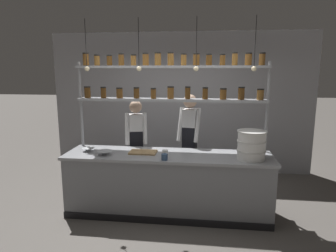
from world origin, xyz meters
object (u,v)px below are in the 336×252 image
object	(u,v)px
spice_shelf_unit	(171,85)
prep_bowl_center_front	(88,150)
chef_left	(136,142)
chef_center	(189,138)
prep_bowl_near_left	(105,153)
cutting_board	(143,152)
serving_cup_front	(165,153)
container_stack	(251,145)
serving_cup_by_board	(165,157)

from	to	relation	value
spice_shelf_unit	prep_bowl_center_front	world-z (taller)	spice_shelf_unit
chef_left	chef_center	distance (m)	0.90
prep_bowl_near_left	cutting_board	bearing A→B (deg)	18.51
prep_bowl_near_left	serving_cup_front	world-z (taller)	serving_cup_front
container_stack	serving_cup_by_board	distance (m)	1.21
chef_left	serving_cup_by_board	xyz separation A→B (m)	(0.60, -0.89, 0.02)
cutting_board	prep_bowl_near_left	size ratio (longest dim) A/B	1.77
chef_left	container_stack	distance (m)	1.93
cutting_board	prep_bowl_near_left	bearing A→B (deg)	-161.49
spice_shelf_unit	serving_cup_by_board	xyz separation A→B (m)	(-0.02, -0.62, -0.95)
spice_shelf_unit	serving_cup_by_board	bearing A→B (deg)	-91.56
cutting_board	prep_bowl_center_front	bearing A→B (deg)	-179.34
prep_bowl_center_front	serving_cup_front	bearing A→B (deg)	-6.41
cutting_board	prep_bowl_center_front	xyz separation A→B (m)	(-0.84, -0.01, 0.01)
container_stack	chef_center	bearing A→B (deg)	138.93
prep_bowl_near_left	prep_bowl_center_front	xyz separation A→B (m)	(-0.32, 0.17, -0.01)
container_stack	cutting_board	size ratio (longest dim) A/B	1.01
cutting_board	serving_cup_by_board	size ratio (longest dim) A/B	4.54
chef_center	serving_cup_by_board	world-z (taller)	chef_center
chef_center	container_stack	bearing A→B (deg)	-28.75
prep_bowl_center_front	serving_cup_by_board	bearing A→B (deg)	-13.97
chef_center	cutting_board	xyz separation A→B (m)	(-0.66, -0.65, -0.08)
prep_bowl_center_front	serving_cup_by_board	xyz separation A→B (m)	(1.21, -0.30, 0.02)
prep_bowl_near_left	serving_cup_by_board	xyz separation A→B (m)	(0.89, -0.13, 0.01)
chef_center	container_stack	distance (m)	1.19
chef_left	chef_center	world-z (taller)	chef_center
serving_cup_by_board	prep_bowl_near_left	bearing A→B (deg)	171.48
spice_shelf_unit	prep_bowl_near_left	size ratio (longest dim) A/B	12.92
spice_shelf_unit	prep_bowl_near_left	world-z (taller)	spice_shelf_unit
container_stack	cutting_board	world-z (taller)	container_stack
chef_left	cutting_board	distance (m)	0.62
chef_left	prep_bowl_near_left	bearing A→B (deg)	-125.39
chef_center	prep_bowl_center_front	bearing A→B (deg)	-143.89
spice_shelf_unit	container_stack	distance (m)	1.48
container_stack	chef_left	bearing A→B (deg)	158.49
spice_shelf_unit	cutting_board	size ratio (longest dim) A/B	7.31
prep_bowl_center_front	cutting_board	bearing A→B (deg)	0.66
chef_left	cutting_board	size ratio (longest dim) A/B	4.11
cutting_board	prep_bowl_near_left	world-z (taller)	prep_bowl_near_left
chef_center	prep_bowl_center_front	distance (m)	1.64
cutting_board	serving_cup_front	distance (m)	0.38
chef_left	container_stack	size ratio (longest dim) A/B	4.08
spice_shelf_unit	prep_bowl_center_front	size ratio (longest dim) A/B	15.77
prep_bowl_near_left	serving_cup_by_board	size ratio (longest dim) A/B	2.57
serving_cup_by_board	serving_cup_front	bearing A→B (deg)	94.70
cutting_board	serving_cup_by_board	distance (m)	0.48
chef_center	spice_shelf_unit	bearing A→B (deg)	-116.64
prep_bowl_center_front	serving_cup_front	size ratio (longest dim) A/B	1.96
chef_left	prep_bowl_near_left	distance (m)	0.81
prep_bowl_near_left	spice_shelf_unit	bearing A→B (deg)	28.30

